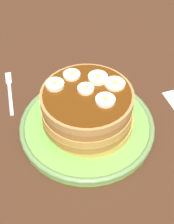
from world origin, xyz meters
TOP-DOWN VIEW (x-y plane):
  - ground_plane at (0.00, 0.00)cm, footprint 140.00×140.00cm
  - plate at (0.00, 0.00)cm, footprint 24.58×24.58cm
  - pancake_stack at (-0.15, 0.06)cm, footprint 16.25×16.66cm
  - banana_slice_0 at (-0.73, 0.06)cm, footprint 2.80×2.80cm
  - banana_slice_1 at (-2.65, 2.73)cm, footprint 3.39×3.39cm
  - banana_slice_2 at (-4.82, -1.31)cm, footprint 3.02×3.02cm
  - banana_slice_3 at (-3.13, -4.64)cm, footprint 3.15×3.15cm
  - banana_slice_4 at (-0.56, 5.04)cm, footprint 3.53×3.53cm
  - banana_slice_5 at (2.66, 2.24)cm, footprint 3.25×3.25cm
  - fork at (-14.41, -12.49)cm, footprint 13.03×1.72cm

SIDE VIEW (x-z plane):
  - ground_plane at x=0.00cm, z-range -3.00..0.00cm
  - fork at x=-14.41cm, z-range 0.00..0.50cm
  - plate at x=0.00cm, z-range 0.07..1.88cm
  - pancake_stack at x=-0.15cm, z-range 1.48..9.08cm
  - banana_slice_4 at x=-0.56cm, z-range 8.91..9.62cm
  - banana_slice_2 at x=-4.82cm, z-range 8.91..9.65cm
  - banana_slice_0 at x=-0.73cm, z-range 8.91..9.70cm
  - banana_slice_5 at x=2.66cm, z-range 8.91..9.70cm
  - banana_slice_3 at x=-3.13cm, z-range 8.91..9.82cm
  - banana_slice_1 at x=-2.65cm, z-range 8.91..9.91cm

